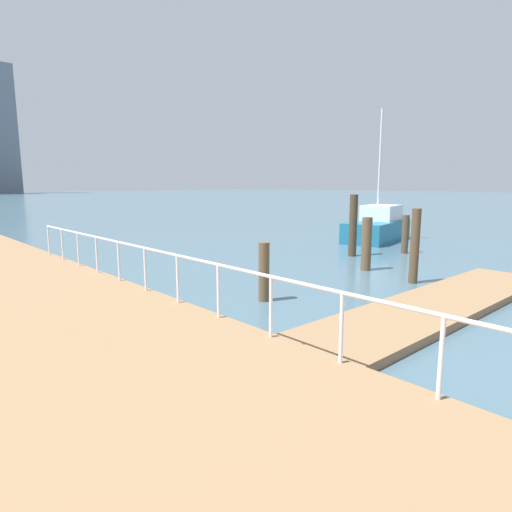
# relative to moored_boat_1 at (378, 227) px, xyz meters

# --- Properties ---
(ground_plane) EXTENTS (300.00, 300.00, 0.00)m
(ground_plane) POSITION_rel_moored_boat_1_xyz_m (-12.00, 2.46, -0.73)
(ground_plane) COLOR #476675
(floating_dock) EXTENTS (10.51, 2.00, 0.18)m
(floating_dock) POSITION_rel_moored_boat_1_xyz_m (-10.25, -8.03, -0.64)
(floating_dock) COLOR #93704C
(floating_dock) RESTS_ON ground_plane
(boardwalk_railing) EXTENTS (0.06, 26.37, 1.08)m
(boardwalk_railing) POSITION_rel_moored_boat_1_xyz_m (-15.15, -8.98, 0.49)
(boardwalk_railing) COLOR white
(boardwalk_railing) RESTS_ON boardwalk
(dock_piling_0) EXTENTS (0.27, 0.27, 2.26)m
(dock_piling_0) POSITION_rel_moored_boat_1_xyz_m (-7.92, -6.26, 0.39)
(dock_piling_0) COLOR brown
(dock_piling_0) RESTS_ON ground_plane
(dock_piling_1) EXTENTS (0.29, 0.29, 1.65)m
(dock_piling_1) POSITION_rel_moored_boat_1_xyz_m (-2.90, -3.17, 0.09)
(dock_piling_1) COLOR brown
(dock_piling_1) RESTS_ON ground_plane
(dock_piling_2) EXTENTS (0.34, 0.34, 1.84)m
(dock_piling_2) POSITION_rel_moored_boat_1_xyz_m (-7.31, -4.17, 0.19)
(dock_piling_2) COLOR brown
(dock_piling_2) RESTS_ON ground_plane
(dock_piling_3) EXTENTS (0.28, 0.28, 1.52)m
(dock_piling_3) POSITION_rel_moored_boat_1_xyz_m (-12.67, -4.71, 0.03)
(dock_piling_3) COLOR brown
(dock_piling_3) RESTS_ON ground_plane
(dock_piling_4) EXTENTS (0.33, 0.33, 2.54)m
(dock_piling_4) POSITION_rel_moored_boat_1_xyz_m (-5.17, -2.09, 0.54)
(dock_piling_4) COLOR #473826
(dock_piling_4) RESTS_ON ground_plane
(moored_boat_1) EXTENTS (5.25, 3.05, 6.69)m
(moored_boat_1) POSITION_rel_moored_boat_1_xyz_m (0.00, 0.00, 0.00)
(moored_boat_1) COLOR #1E6B8C
(moored_boat_1) RESTS_ON ground_plane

